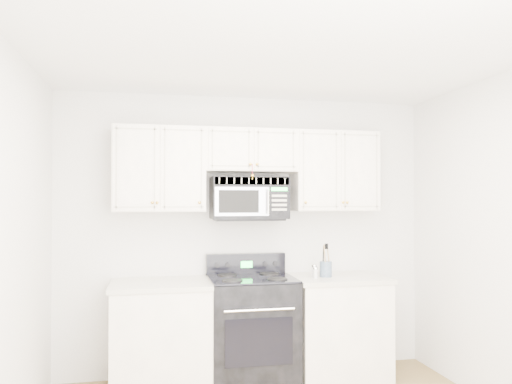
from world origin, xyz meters
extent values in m
cube|color=white|center=(0.00, 0.00, 2.60)|extent=(3.50, 3.50, 0.01)
cube|color=silver|center=(0.00, 1.75, 1.30)|extent=(3.50, 0.01, 2.60)
cube|color=silver|center=(0.00, -1.75, 1.30)|extent=(3.50, 0.01, 2.60)
cube|color=white|center=(-0.80, 1.44, 0.44)|extent=(0.82, 0.63, 0.88)
cube|color=beige|center=(-0.80, 1.44, 0.90)|extent=(0.86, 0.65, 0.04)
cube|color=black|center=(-0.80, 1.48, 0.05)|extent=(0.82, 0.55, 0.10)
cube|color=white|center=(0.80, 1.44, 0.44)|extent=(0.82, 0.63, 0.88)
cube|color=beige|center=(0.80, 1.44, 0.90)|extent=(0.86, 0.65, 0.04)
cube|color=black|center=(0.80, 1.48, 0.05)|extent=(0.82, 0.55, 0.10)
cube|color=black|center=(-0.01, 1.43, 0.46)|extent=(0.75, 0.64, 0.92)
cube|color=black|center=(-0.01, 1.10, 0.45)|extent=(0.57, 0.01, 0.39)
cylinder|color=white|center=(-0.01, 1.08, 0.72)|extent=(0.59, 0.02, 0.02)
cube|color=black|center=(-0.01, 1.43, 0.93)|extent=(0.75, 0.64, 0.02)
cube|color=black|center=(-0.01, 1.71, 1.02)|extent=(0.75, 0.08, 0.20)
cube|color=#26F34C|center=(-0.01, 1.67, 1.02)|extent=(0.11, 0.00, 0.06)
cube|color=white|center=(-0.82, 1.58, 1.90)|extent=(0.80, 0.33, 0.75)
cube|color=white|center=(0.82, 1.58, 1.90)|extent=(0.80, 0.33, 0.75)
cube|color=white|center=(0.00, 1.58, 2.08)|extent=(0.84, 0.33, 0.39)
sphere|color=gold|center=(-0.84, 1.40, 1.60)|extent=(0.03, 0.03, 0.03)
sphere|color=gold|center=(-0.48, 1.40, 1.60)|extent=(0.03, 0.03, 0.03)
sphere|color=gold|center=(0.48, 1.40, 1.60)|extent=(0.03, 0.03, 0.03)
sphere|color=gold|center=(0.84, 1.40, 1.60)|extent=(0.03, 0.03, 0.03)
sphere|color=gold|center=(-0.03, 1.40, 1.94)|extent=(0.03, 0.03, 0.03)
sphere|color=gold|center=(0.03, 1.40, 1.94)|extent=(0.03, 0.03, 0.03)
cylinder|color=red|center=(-0.01, 1.40, 1.89)|extent=(0.01, 0.00, 0.10)
sphere|color=gold|center=(-0.01, 1.40, 1.84)|extent=(0.03, 0.03, 0.03)
cube|color=black|center=(-0.01, 1.58, 1.64)|extent=(0.69, 0.35, 0.38)
cube|color=#B7AF9D|center=(-0.01, 1.41, 1.79)|extent=(0.67, 0.01, 0.07)
cube|color=#9EA0AC|center=(-0.10, 1.40, 1.61)|extent=(0.49, 0.01, 0.26)
cube|color=black|center=(-0.13, 1.39, 1.61)|extent=(0.36, 0.01, 0.20)
cube|color=black|center=(0.23, 1.40, 1.61)|extent=(0.19, 0.01, 0.26)
cube|color=#26F34C|center=(0.23, 1.39, 1.72)|extent=(0.15, 0.00, 0.03)
cylinder|color=white|center=(0.12, 1.36, 1.61)|extent=(0.02, 0.02, 0.22)
cylinder|color=slate|center=(0.67, 1.41, 0.99)|extent=(0.11, 0.11, 0.14)
cylinder|color=#95764C|center=(0.70, 1.41, 1.06)|extent=(0.01, 0.01, 0.24)
cylinder|color=black|center=(0.66, 1.44, 1.07)|extent=(0.01, 0.01, 0.26)
cylinder|color=#95764C|center=(0.66, 1.38, 1.08)|extent=(0.01, 0.01, 0.28)
cylinder|color=#BDBDBD|center=(0.55, 1.35, 0.96)|extent=(0.04, 0.04, 0.08)
cylinder|color=white|center=(0.55, 1.35, 1.01)|extent=(0.04, 0.04, 0.02)
cylinder|color=#BDBDBD|center=(0.56, 1.41, 0.97)|extent=(0.05, 0.05, 0.09)
cylinder|color=white|center=(0.56, 1.41, 1.02)|extent=(0.05, 0.05, 0.02)
camera|label=1|loc=(-0.87, -2.93, 1.62)|focal=35.00mm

